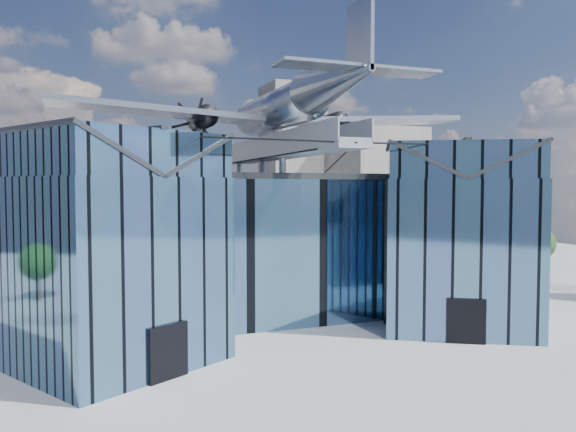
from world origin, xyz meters
name	(u,v)px	position (x,y,z in m)	size (l,w,h in m)	color
ground_plane	(300,338)	(0.00, 0.00, 0.00)	(120.00, 120.00, 0.00)	gray
museum	(268,237)	(0.00, 5.82, 5.54)	(32.88, 24.50, 17.60)	teal
bg_towers	(178,180)	(1.45, 50.49, 10.01)	(77.00, 24.50, 26.00)	slate
tree_side_e	(539,244)	(30.31, 12.07, 3.41)	(4.26, 4.26, 5.04)	#332314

